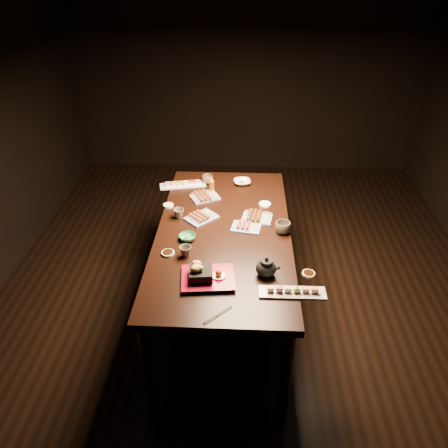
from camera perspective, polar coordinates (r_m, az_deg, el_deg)
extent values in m
plane|color=black|center=(3.53, 2.46, -9.85)|extent=(5.00, 5.00, 0.00)
cube|color=black|center=(3.18, -0.04, -6.50)|extent=(1.31, 1.96, 0.75)
imported|color=#2F9057|center=(2.87, -4.80, -1.75)|extent=(0.15, 0.15, 0.03)
imported|color=#F4E3C8|center=(3.55, 2.39, 5.48)|extent=(0.15, 0.15, 0.03)
imported|color=brown|center=(2.71, -5.08, -3.58)|extent=(0.08, 0.08, 0.07)
imported|color=brown|center=(2.94, 7.70, -0.47)|extent=(0.12, 0.12, 0.08)
imported|color=brown|center=(3.10, -5.93, 1.37)|extent=(0.10, 0.10, 0.07)
imported|color=brown|center=(3.55, -2.16, 5.85)|extent=(0.10, 0.10, 0.07)
cylinder|color=brown|center=(3.40, -1.63, 5.15)|extent=(0.05, 0.05, 0.13)
cylinder|color=white|center=(2.76, -7.33, -3.79)|extent=(0.09, 0.09, 0.01)
cylinder|color=white|center=(3.26, 5.37, 2.57)|extent=(0.10, 0.10, 0.02)
cylinder|color=white|center=(2.62, 10.97, -6.39)|extent=(0.09, 0.09, 0.01)
cylinder|color=white|center=(3.26, -7.27, 2.43)|extent=(0.11, 0.11, 0.01)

